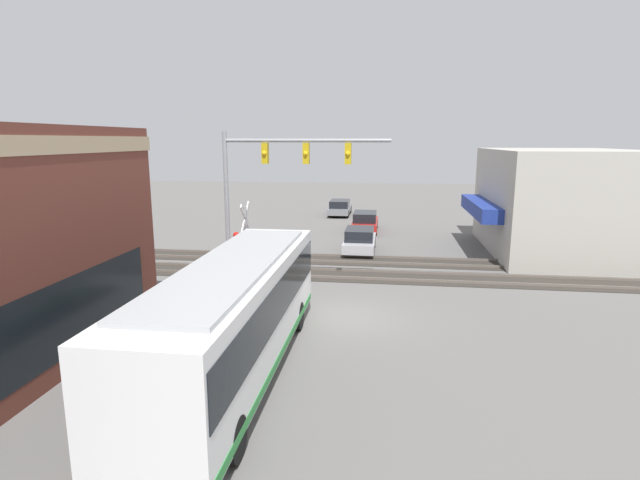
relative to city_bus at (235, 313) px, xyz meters
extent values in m
plane|color=#605E5B|center=(4.92, -2.80, -1.83)|extent=(120.00, 120.00, 0.00)
cube|color=black|center=(-2.34, 4.75, -0.13)|extent=(12.09, 0.12, 2.20)
cube|color=#B2ADA3|center=(17.86, -14.14, 1.20)|extent=(11.07, 7.67, 6.06)
cube|color=navy|center=(17.86, -9.75, 0.77)|extent=(7.75, 1.20, 0.80)
cube|color=white|center=(0.01, 0.00, -0.02)|extent=(11.45, 2.55, 2.76)
cube|color=black|center=(0.01, 0.00, 0.40)|extent=(11.22, 2.59, 1.16)
cube|color=#288438|center=(0.01, 0.00, -1.23)|extent=(11.22, 2.58, 0.24)
cube|color=#A5A8AA|center=(0.01, 0.00, 1.42)|extent=(9.73, 2.17, 0.12)
cylinder|color=black|center=(3.53, 0.00, -1.33)|extent=(1.00, 2.57, 1.00)
cylinder|color=black|center=(-3.92, 0.00, -1.33)|extent=(1.00, 2.57, 1.00)
cylinder|color=gray|center=(8.68, 3.01, 1.66)|extent=(0.20, 0.20, 6.98)
cylinder|color=gray|center=(8.68, -0.63, 4.75)|extent=(0.16, 7.28, 0.16)
cube|color=gold|center=(8.68, 1.19, 4.20)|extent=(0.30, 0.27, 0.90)
sphere|color=yellow|center=(8.52, 1.19, 4.20)|extent=(0.20, 0.20, 0.20)
cube|color=gold|center=(8.68, -0.63, 4.20)|extent=(0.30, 0.27, 0.90)
sphere|color=yellow|center=(8.52, -0.63, 4.20)|extent=(0.20, 0.20, 0.20)
cube|color=gold|center=(8.68, -2.45, 4.20)|extent=(0.30, 0.27, 0.90)
sphere|color=yellow|center=(8.52, -2.45, 4.20)|extent=(0.20, 0.20, 0.20)
cylinder|color=gray|center=(8.97, 2.25, -0.03)|extent=(0.14, 0.14, 3.60)
cube|color=white|center=(8.97, 2.25, 1.27)|extent=(1.41, 0.06, 1.41)
cube|color=white|center=(8.97, 2.25, 1.27)|extent=(1.41, 0.06, 1.41)
cylinder|color=#38383A|center=(8.97, 2.25, 0.47)|extent=(0.08, 0.90, 0.08)
sphere|color=red|center=(8.92, 1.80, 0.47)|extent=(0.28, 0.28, 0.28)
sphere|color=red|center=(8.92, 2.70, 0.47)|extent=(0.28, 0.28, 0.28)
cube|color=#332D28|center=(10.92, -2.80, -1.81)|extent=(2.60, 60.00, 0.03)
cube|color=#6B6056|center=(10.21, -2.80, -1.75)|extent=(0.07, 60.00, 0.15)
cube|color=#6B6056|center=(11.64, -2.80, -1.75)|extent=(0.07, 60.00, 0.15)
cube|color=#332D28|center=(14.12, -2.80, -1.81)|extent=(2.60, 60.00, 0.03)
cube|color=#6B6056|center=(13.41, -2.80, -1.75)|extent=(0.07, 60.00, 0.15)
cube|color=#6B6056|center=(14.84, -2.80, -1.75)|extent=(0.07, 60.00, 0.15)
cube|color=#B7B7BC|center=(16.44, -2.60, -1.30)|extent=(4.39, 1.80, 0.54)
cube|color=black|center=(16.22, -2.60, -0.71)|extent=(2.41, 1.62, 0.65)
cylinder|color=black|center=(17.80, -2.60, -1.51)|extent=(0.64, 1.82, 0.64)
cylinder|color=black|center=(15.08, -2.60, -1.51)|extent=(0.64, 1.82, 0.64)
cube|color=#B21E19|center=(23.33, -2.60, -1.30)|extent=(4.73, 1.80, 0.54)
cube|color=black|center=(23.09, -2.60, -0.71)|extent=(2.60, 1.62, 0.65)
cylinder|color=black|center=(24.79, -2.60, -1.51)|extent=(0.64, 1.82, 0.64)
cylinder|color=black|center=(21.86, -2.60, -1.51)|extent=(0.64, 1.82, 0.64)
cube|color=slate|center=(31.14, 0.00, -1.33)|extent=(4.72, 1.80, 0.49)
cube|color=black|center=(30.90, 0.00, -0.78)|extent=(2.60, 1.62, 0.61)
cylinder|color=black|center=(32.60, 0.00, -1.51)|extent=(0.64, 1.82, 0.64)
cylinder|color=black|center=(29.67, 0.00, -1.51)|extent=(0.64, 1.82, 0.64)
camera|label=1|loc=(-12.93, -4.17, 4.78)|focal=28.00mm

